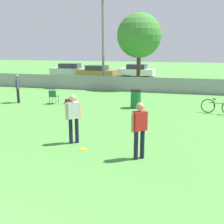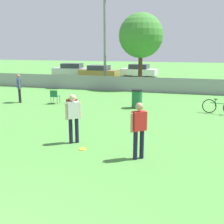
{
  "view_description": "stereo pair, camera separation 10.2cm",
  "coord_description": "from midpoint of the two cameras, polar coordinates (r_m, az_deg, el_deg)",
  "views": [
    {
      "loc": [
        3.46,
        -2.54,
        3.29
      ],
      "look_at": [
        1.0,
        6.71,
        1.05
      ],
      "focal_mm": 45.0,
      "sensor_mm": 36.0,
      "label": 1
    },
    {
      "loc": [
        3.56,
        -2.51,
        3.29
      ],
      "look_at": [
        1.0,
        6.71,
        1.05
      ],
      "focal_mm": 45.0,
      "sensor_mm": 36.0,
      "label": 2
    }
  ],
  "objects": [
    {
      "name": "trash_bin",
      "position": [
        15.39,
        5.28,
        2.71
      ],
      "size": [
        0.59,
        0.59,
        1.02
      ],
      "color": "#1E6638",
      "rests_on": "ground_plane"
    },
    {
      "name": "player_receiver_white",
      "position": [
        9.69,
        -7.57,
        -0.6
      ],
      "size": [
        0.45,
        0.42,
        1.72
      ],
      "rotation": [
        0.0,
        0.0,
        0.66
      ],
      "color": "#191933",
      "rests_on": "ground_plane"
    },
    {
      "name": "parked_car_tan",
      "position": [
        30.36,
        -2.58,
        8.17
      ],
      "size": [
        4.25,
        2.02,
        1.35
      ],
      "rotation": [
        0.0,
        0.0,
        -0.07
      ],
      "color": "black",
      "rests_on": "ground_plane"
    },
    {
      "name": "player_defender_red",
      "position": [
        8.26,
        5.86,
        -2.97
      ],
      "size": [
        0.45,
        0.42,
        1.72
      ],
      "rotation": [
        0.0,
        0.0,
        0.69
      ],
      "color": "#191933",
      "rests_on": "ground_plane"
    },
    {
      "name": "parked_car_silver",
      "position": [
        32.94,
        -8.0,
        8.49
      ],
      "size": [
        4.38,
        2.02,
        1.42
      ],
      "rotation": [
        0.0,
        0.0,
        0.05
      ],
      "color": "black",
      "rests_on": "ground_plane"
    },
    {
      "name": "bicycle_sideline",
      "position": [
        14.95,
        21.23,
        0.98
      ],
      "size": [
        1.67,
        0.56,
        0.76
      ],
      "rotation": [
        0.0,
        0.0,
        -0.25
      ],
      "color": "black",
      "rests_on": "ground_plane"
    },
    {
      "name": "parked_car_white",
      "position": [
        31.68,
        5.59,
        8.36
      ],
      "size": [
        4.04,
        2.09,
        1.39
      ],
      "rotation": [
        0.0,
        0.0,
        -0.08
      ],
      "color": "black",
      "rests_on": "ground_plane"
    },
    {
      "name": "tree_near_pole",
      "position": [
        22.82,
        6.04,
        15.16
      ],
      "size": [
        3.48,
        3.48,
        5.87
      ],
      "color": "#4C331E",
      "rests_on": "ground_plane"
    },
    {
      "name": "light_pole",
      "position": [
        23.06,
        -1.36,
        16.14
      ],
      "size": [
        0.9,
        0.36,
        7.5
      ],
      "color": "gray",
      "rests_on": "ground_plane"
    },
    {
      "name": "frisbee_disc",
      "position": [
        9.31,
        -5.63,
        -7.5
      ],
      "size": [
        0.25,
        0.25,
        0.03
      ],
      "color": "yellow",
      "rests_on": "ground_plane"
    },
    {
      "name": "gear_bag_sideline",
      "position": [
        16.7,
        -7.99,
        2.15
      ],
      "size": [
        0.59,
        0.33,
        0.29
      ],
      "color": "maroon",
      "rests_on": "ground_plane"
    },
    {
      "name": "spectator_in_blue",
      "position": [
        17.65,
        -18.2,
        5.0
      ],
      "size": [
        0.41,
        0.43,
        1.69
      ],
      "rotation": [
        0.0,
        0.0,
        2.28
      ],
      "color": "black",
      "rests_on": "ground_plane"
    },
    {
      "name": "fence_backline",
      "position": [
        21.0,
        5.8,
        5.61
      ],
      "size": [
        26.34,
        0.07,
        1.21
      ],
      "color": "gray",
      "rests_on": "ground_plane"
    },
    {
      "name": "folding_chair_sideline",
      "position": [
        16.79,
        -11.4,
        3.28
      ],
      "size": [
        0.47,
        0.47,
        0.81
      ],
      "rotation": [
        0.0,
        0.0,
        3.21
      ],
      "color": "#333338",
      "rests_on": "ground_plane"
    }
  ]
}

